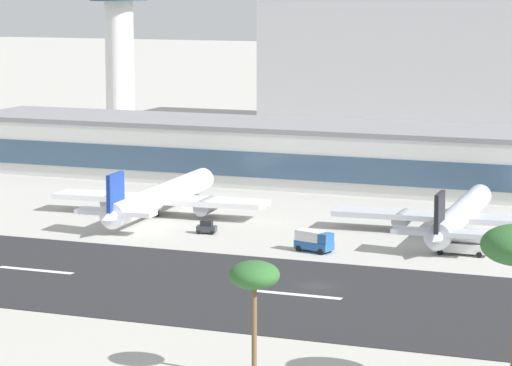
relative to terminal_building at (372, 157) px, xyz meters
name	(u,v)px	position (x,y,z in m)	size (l,w,h in m)	color
ground_plane	(316,287)	(18.28, -86.36, -6.15)	(1400.00, 1400.00, 0.00)	#B2AFA8
runway_strip	(302,295)	(18.28, -91.98, -6.11)	(800.00, 40.80, 0.08)	#262628
runway_centreline_dash_3	(36,270)	(-22.17, -91.98, -6.07)	(12.00, 1.20, 0.01)	white
runway_centreline_dash_4	(298,295)	(17.79, -91.98, -6.07)	(12.00, 1.20, 0.01)	white
terminal_building	(372,157)	(0.00, 0.00, 0.00)	(178.35, 24.77, 12.30)	silver
control_tower	(119,35)	(-83.12, 49.77, 21.33)	(16.07, 16.07, 42.85)	silver
distant_hotel_block	(494,63)	(-0.19, 118.67, 12.07)	(133.24, 29.30, 36.44)	#BCBCC1
airliner_navy_tail_gate_0	(157,198)	(-25.46, -45.93, -2.91)	(39.47, 48.75, 10.17)	white
airliner_black_tail_gate_1	(459,217)	(27.84, -43.62, -3.07)	(42.20, 46.42, 9.69)	silver
service_baggage_tug_0	(207,227)	(-10.87, -57.38, -5.11)	(3.42, 2.31, 2.20)	#2D3338
service_fuel_truck_1	(462,242)	(31.76, -58.37, -4.13)	(8.51, 2.91, 3.95)	white
service_box_truck_2	(314,240)	(10.38, -64.71, -4.37)	(6.44, 4.06, 3.25)	#23569E
palm_tree_0	(254,277)	(26.04, -127.97, 4.66)	(5.31, 5.31, 12.48)	brown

